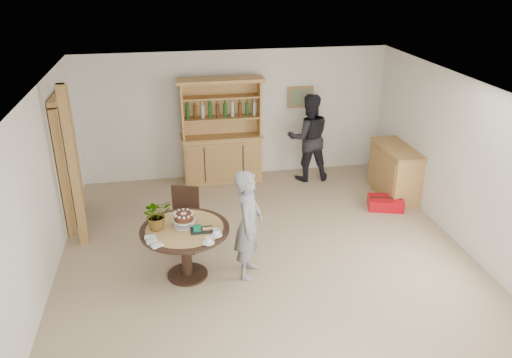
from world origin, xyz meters
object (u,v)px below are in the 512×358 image
Objects in this scene: teen_boy at (249,224)px; red_suitcase at (385,203)px; adult_person at (309,138)px; hutch at (222,147)px; sideboard at (394,171)px; dining_chair at (184,214)px; dining_table at (185,238)px.

red_suitcase is (2.70, 1.54, -0.68)m from teen_boy.
hutch is at bearing -6.06° from adult_person.
adult_person is 1.98m from red_suitcase.
sideboard is 0.74m from red_suitcase.
adult_person is at bearing -8.24° from hutch.
sideboard is 4.05m from dining_chair.
sideboard is at bearing 146.11° from adult_person.
dining_chair is at bearing -163.78° from sideboard.
teen_boy reaches higher than dining_chair.
red_suitcase is (-0.36, -0.52, -0.37)m from sideboard.
adult_person is (-1.37, 1.00, 0.39)m from sideboard.
sideboard is (3.04, -1.24, -0.22)m from hutch.
dining_table is (-0.88, -3.20, -0.08)m from hutch.
dining_chair is at bearing 88.34° from dining_table.
dining_chair is at bearing 42.43° from adult_person.
sideboard is 0.73× the size of adult_person.
hutch reaches higher than dining_chair.
hutch is at bearing 157.79° from sideboard.
dining_table is at bearing -74.17° from dining_chair.
dining_chair is at bearing -153.59° from red_suitcase.
dining_table is (-3.92, -1.96, 0.13)m from sideboard.
dining_chair is (-3.89, -1.13, 0.06)m from sideboard.
dining_table is 1.27× the size of dining_chair.
hutch is 1.18× the size of adult_person.
adult_person is (2.54, 2.96, 0.26)m from dining_table.
teen_boy is (-0.03, -3.30, 0.09)m from hutch.
dining_chair is (-0.85, -2.37, -0.15)m from hutch.
hutch reaches higher than red_suitcase.
adult_person is (2.52, 2.13, 0.33)m from dining_chair.
hutch is 3.26m from red_suitcase.
hutch is 3.32m from dining_table.
hutch reaches higher than adult_person.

